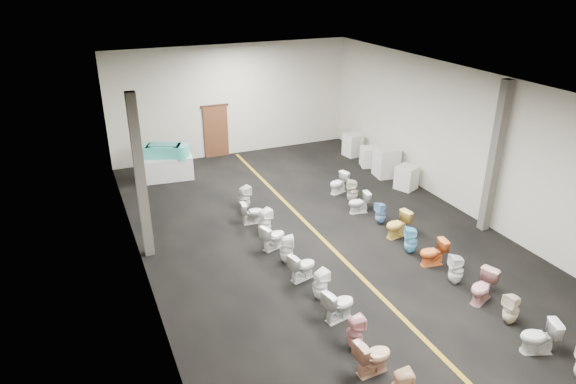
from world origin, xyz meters
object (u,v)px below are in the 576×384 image
bathtub (164,151)px  toilet_left_2 (373,356)px  toilet_right_2 (511,309)px  toilet_right_7 (398,225)px  appliance_crate_a (406,177)px  toilet_right_3 (483,287)px  toilet_right_9 (359,203)px  toilet_left_4 (339,304)px  toilet_left_11 (244,198)px  toilet_left_9 (265,222)px  toilet_right_1 (539,337)px  toilet_left_8 (273,236)px  appliance_crate_b (386,162)px  toilet_right_11 (339,183)px  toilet_left_5 (320,285)px  appliance_crate_d (353,145)px  toilet_left_6 (302,266)px  toilet_right_4 (456,270)px  toilet_left_3 (355,333)px  toilet_right_10 (353,191)px  toilet_right_8 (381,213)px  appliance_crate_c (370,157)px  display_table (166,168)px  toilet_right_6 (411,240)px  toilet_left_7 (286,249)px  toilet_right_5 (433,253)px  toilet_left_10 (252,212)px

bathtub → toilet_left_2: bathtub is taller
toilet_right_2 → toilet_right_7: size_ratio=0.97×
appliance_crate_a → toilet_right_3: (-2.33, -6.31, -0.03)m
toilet_left_2 → toilet_right_9: size_ratio=1.10×
toilet_left_4 → toilet_left_11: toilet_left_11 is taller
toilet_left_9 → toilet_right_1: (3.30, -6.91, -0.03)m
toilet_right_1 → toilet_left_8: bearing=-129.9°
appliance_crate_b → toilet_right_11: size_ratio=1.50×
toilet_left_5 → toilet_left_9: 3.49m
appliance_crate_d → toilet_right_3: (-2.33, -10.09, -0.07)m
appliance_crate_d → toilet_right_7: size_ratio=1.18×
appliance_crate_a → toilet_right_3: appliance_crate_a is taller
toilet_left_6 → toilet_right_4: 3.81m
appliance_crate_b → toilet_right_3: size_ratio=1.41×
appliance_crate_d → toilet_left_6: bearing=-127.6°
appliance_crate_b → toilet_left_4: (-5.74, -6.86, -0.16)m
toilet_left_3 → toilet_left_8: 4.47m
appliance_crate_a → toilet_left_11: bearing=174.0°
toilet_left_4 → toilet_left_11: bearing=-10.7°
appliance_crate_a → toilet_left_2: 9.38m
appliance_crate_b → toilet_left_11: size_ratio=1.32×
toilet_left_4 → toilet_right_10: (3.39, 5.27, 0.03)m
toilet_right_3 → toilet_right_8: toilet_right_3 is taller
appliance_crate_c → toilet_right_7: 5.81m
display_table → toilet_right_10: size_ratio=2.35×
toilet_left_8 → toilet_right_8: (3.57, 0.09, -0.02)m
bathtub → toilet_left_3: size_ratio=2.29×
toilet_left_4 → toilet_right_11: size_ratio=1.06×
appliance_crate_a → toilet_left_3: size_ratio=1.09×
toilet_right_6 → toilet_right_8: size_ratio=1.10×
toilet_left_2 → toilet_right_1: size_ratio=1.01×
toilet_right_6 → toilet_right_11: (0.15, 4.40, -0.03)m
appliance_crate_a → toilet_right_6: (-2.54, -3.79, -0.03)m
toilet_left_7 → toilet_left_8: 0.83m
toilet_right_1 → toilet_right_6: toilet_right_6 is taller
toilet_right_5 → toilet_right_4: bearing=6.5°
toilet_left_6 → toilet_right_7: (3.48, 0.91, 0.02)m
toilet_left_6 → toilet_right_3: bearing=-140.2°
toilet_left_10 → toilet_left_7: bearing=-175.5°
toilet_left_9 → toilet_right_7: (3.51, -1.64, -0.02)m
toilet_left_8 → toilet_right_8: 3.58m
toilet_left_10 → toilet_left_11: toilet_left_11 is taller
bathtub → toilet_left_6: (1.83, -8.10, -0.70)m
toilet_left_9 → toilet_right_11: 3.91m
bathtub → toilet_left_9: (1.80, -5.56, -0.66)m
toilet_left_9 → toilet_right_5: size_ratio=1.14×
appliance_crate_c → toilet_left_4: toilet_left_4 is taller
appliance_crate_c → toilet_left_4: 9.86m
toilet_left_6 → toilet_right_9: toilet_left_6 is taller
toilet_left_3 → toilet_right_2: toilet_left_3 is taller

